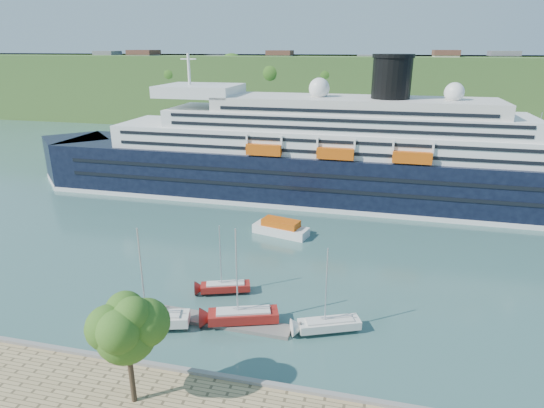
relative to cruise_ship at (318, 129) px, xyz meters
The scene contains 11 objects.
ground 54.24m from the cruise_ship, 95.89° to the right, with size 400.00×400.00×0.00m, color #325A57.
far_hillside 92.80m from the cruise_ship, 93.34° to the left, with size 400.00×50.00×24.00m, color #355C24.
quay_coping 54.17m from the cruise_ship, 95.87° to the right, with size 220.00×0.50×0.30m, color slate.
cruise_ship is the anchor object (origin of this frame).
promenade_tree 57.35m from the cruise_ship, 96.18° to the right, with size 6.07×6.07×10.05m, color #2C5817, non-canonical shape.
floating_pontoon 45.79m from the cruise_ship, 96.74° to the right, with size 17.92×2.19×0.40m, color slate, non-canonical shape.
sailboat_white_near 47.91m from the cruise_ship, 102.20° to the right, with size 8.18×2.27×10.56m, color silver, non-canonical shape.
sailboat_red 44.08m from the cruise_ship, 91.66° to the right, with size 7.92×2.20×10.23m, color maroon, non-canonical shape.
sailboat_white_far 44.12m from the cruise_ship, 80.02° to the right, with size 6.86×1.91×8.86m, color silver, non-canonical shape.
tender_launch 22.70m from the cruise_ship, 97.71° to the right, with size 8.55×2.93×2.36m, color #C84F0B, non-canonical shape.
sailboat_extra 39.18m from the cruise_ship, 97.67° to the right, with size 6.27×1.74×8.10m, color maroon, non-canonical shape.
Camera 1 is at (16.35, -29.44, 27.19)m, focal length 30.00 mm.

